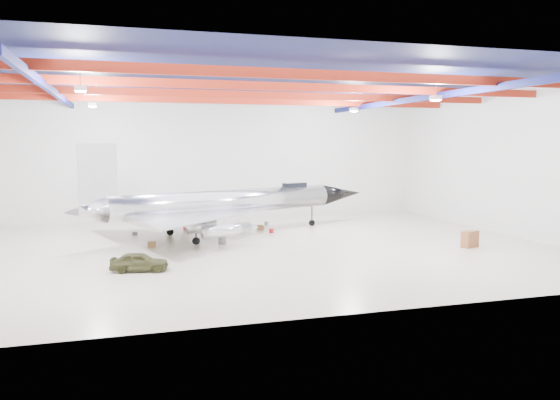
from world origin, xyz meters
name	(u,v)px	position (x,y,z in m)	size (l,w,h in m)	color
floor	(251,248)	(0.00, 0.00, 0.00)	(40.00, 40.00, 0.00)	beige
wall_back	(213,159)	(0.00, 15.00, 5.50)	(40.00, 40.00, 0.00)	silver
wall_right	(506,163)	(20.00, 0.00, 5.50)	(30.00, 30.00, 0.00)	silver
ceiling	(250,81)	(0.00, 0.00, 11.00)	(40.00, 40.00, 0.00)	#0A0F38
ceiling_structure	(250,92)	(0.00, 0.00, 10.32)	(39.50, 29.50, 1.08)	maroon
jet_aircraft	(226,205)	(-0.62, 5.56, 2.29)	(24.86, 18.39, 6.98)	silver
jeep	(139,262)	(-7.38, -4.77, 0.53)	(1.25, 3.11, 1.06)	#393B1D
desk	(470,239)	(14.24, -3.91, 0.56)	(1.22, 0.61, 1.12)	brown
crate_ply	(152,244)	(-6.34, 2.12, 0.19)	(0.54, 0.43, 0.38)	olive
toolbox_red	(187,228)	(-3.20, 8.91, 0.18)	(0.51, 0.41, 0.36)	#A01015
engine_drum	(222,241)	(-1.58, 1.97, 0.24)	(0.52, 0.52, 0.47)	#59595B
parts_bin	(260,228)	(2.49, 7.19, 0.19)	(0.55, 0.44, 0.38)	olive
crate_small	(135,233)	(-7.33, 7.52, 0.13)	(0.37, 0.30, 0.26)	#59595B
tool_chest	(271,231)	(2.98, 5.58, 0.17)	(0.37, 0.37, 0.33)	#A01015
oil_barrel	(211,231)	(-1.62, 6.54, 0.17)	(0.49, 0.39, 0.34)	olive
spares_box	(266,223)	(3.59, 9.52, 0.16)	(0.35, 0.35, 0.31)	#59595B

